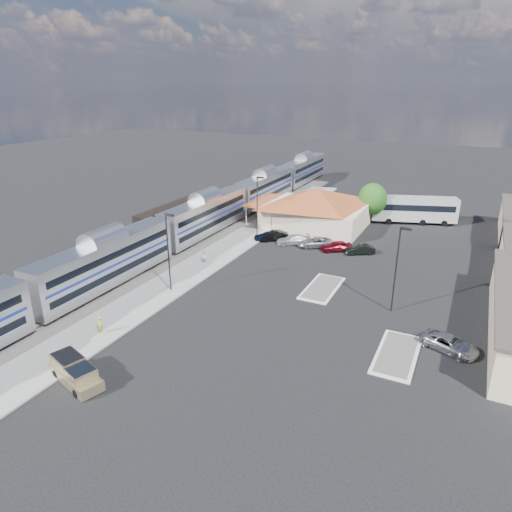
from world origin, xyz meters
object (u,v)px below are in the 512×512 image
at_px(suv, 449,344).
at_px(coach_bus, 414,208).
at_px(station_depot, 316,208).
at_px(pickup_truck, 76,373).

xyz_separation_m(suv, coach_bus, (-8.66, 38.34, 1.80)).
distance_m(station_depot, pickup_truck, 46.96).
bearing_deg(suv, pickup_truck, 146.35).
bearing_deg(station_depot, pickup_truck, -93.86).
relative_size(station_depot, suv, 3.77).
relative_size(pickup_truck, suv, 1.16).
distance_m(suv, coach_bus, 39.34).
height_order(pickup_truck, coach_bus, coach_bus).
bearing_deg(suv, coach_bus, 34.65).
relative_size(suv, coach_bus, 0.36).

